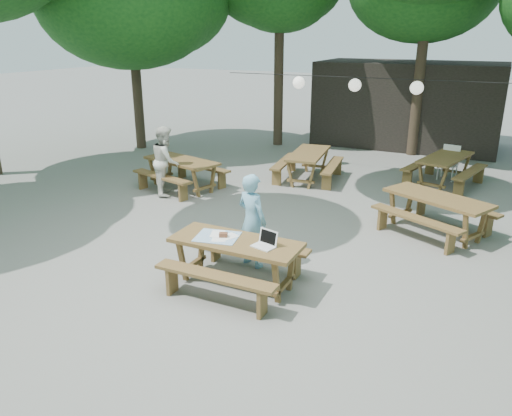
{
  "coord_description": "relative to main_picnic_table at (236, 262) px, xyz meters",
  "views": [
    {
      "loc": [
        3.38,
        -7.4,
        3.73
      ],
      "look_at": [
        0.06,
        -0.58,
        1.05
      ],
      "focal_mm": 35.0,
      "sensor_mm": 36.0,
      "label": 1
    }
  ],
  "objects": [
    {
      "name": "picnic_table_far_w",
      "position": [
        -1.05,
        6.03,
        0.0
      ],
      "size": [
        1.81,
        2.09,
        0.75
      ],
      "rotation": [
        0.0,
        0.0,
        1.7
      ],
      "color": "brown",
      "rests_on": "ground"
    },
    {
      "name": "picnic_table_far_e",
      "position": [
        2.25,
        7.14,
        0.0
      ],
      "size": [
        1.99,
        2.22,
        0.75
      ],
      "rotation": [
        0.0,
        0.0,
        1.33
      ],
      "color": "brown",
      "rests_on": "ground"
    },
    {
      "name": "picnic_table_nw",
      "position": [
        -3.62,
        3.9,
        0.0
      ],
      "size": [
        2.23,
        2.0,
        0.75
      ],
      "rotation": [
        0.0,
        0.0,
        -0.25
      ],
      "color": "brown",
      "rests_on": "ground"
    },
    {
      "name": "plastic_chair",
      "position": [
        2.28,
        7.72,
        -0.13
      ],
      "size": [
        0.51,
        0.51,
        0.9
      ],
      "rotation": [
        0.0,
        0.0,
        -0.18
      ],
      "color": "white",
      "rests_on": "ground"
    },
    {
      "name": "laptop",
      "position": [
        0.5,
        0.01,
        0.42
      ],
      "size": [
        0.39,
        0.34,
        0.24
      ],
      "rotation": [
        0.0,
        0.0,
        -0.26
      ],
      "color": "white",
      "rests_on": "main_picnic_table"
    },
    {
      "name": "second_person",
      "position": [
        -3.7,
        3.38,
        0.44
      ],
      "size": [
        0.96,
        1.01,
        1.66
      ],
      "primitive_type": "imported",
      "rotation": [
        0.0,
        0.0,
        2.13
      ],
      "color": "silver",
      "rests_on": "ground"
    },
    {
      "name": "woman",
      "position": [
        -0.1,
        0.76,
        0.41
      ],
      "size": [
        0.67,
        0.54,
        1.59
      ],
      "primitive_type": "imported",
      "rotation": [
        0.0,
        0.0,
        2.83
      ],
      "color": "#73B2D2",
      "rests_on": "ground"
    },
    {
      "name": "picnic_table_ne",
      "position": [
        2.48,
        3.59,
        0.0
      ],
      "size": [
        2.4,
        2.26,
        0.75
      ],
      "rotation": [
        0.0,
        0.0,
        -0.46
      ],
      "color": "brown",
      "rests_on": "ground"
    },
    {
      "name": "tabletop_clutter",
      "position": [
        -0.3,
        0.01,
        0.37
      ],
      "size": [
        0.75,
        0.67,
        0.08
      ],
      "color": "teal",
      "rests_on": "main_picnic_table"
    },
    {
      "name": "ground",
      "position": [
        -0.06,
        1.28,
        -0.39
      ],
      "size": [
        80.0,
        80.0,
        0.0
      ],
      "primitive_type": "plane",
      "color": "#62625E",
      "rests_on": "ground"
    },
    {
      "name": "paper_lanterns",
      "position": [
        -0.25,
        7.28,
        2.02
      ],
      "size": [
        9.0,
        0.34,
        0.38
      ],
      "color": "black",
      "rests_on": "ground"
    },
    {
      "name": "pavilion",
      "position": [
        0.44,
        11.78,
        1.01
      ],
      "size": [
        6.0,
        3.0,
        2.8
      ],
      "primitive_type": "cube",
      "color": "black",
      "rests_on": "ground"
    },
    {
      "name": "main_picnic_table",
      "position": [
        0.0,
        0.0,
        0.0
      ],
      "size": [
        2.0,
        1.58,
        0.75
      ],
      "color": "brown",
      "rests_on": "ground"
    }
  ]
}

